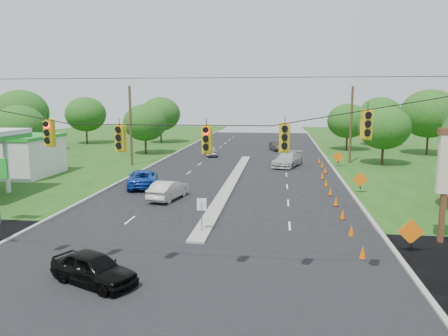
# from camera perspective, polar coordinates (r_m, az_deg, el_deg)

# --- Properties ---
(ground) EXTENTS (160.00, 160.00, 0.00)m
(ground) POSITION_cam_1_polar(r_m,az_deg,el_deg) (19.71, -6.11, -13.73)
(ground) COLOR black
(ground) RESTS_ON ground
(cross_street) EXTENTS (160.00, 14.00, 0.02)m
(cross_street) POSITION_cam_1_polar(r_m,az_deg,el_deg) (19.71, -6.11, -13.73)
(cross_street) COLOR black
(cross_street) RESTS_ON ground
(curb_left) EXTENTS (0.25, 110.00, 0.16)m
(curb_left) POSITION_cam_1_polar(r_m,az_deg,el_deg) (50.37, -9.35, 0.28)
(curb_left) COLOR gray
(curb_left) RESTS_ON ground
(curb_right) EXTENTS (0.25, 110.00, 0.16)m
(curb_right) POSITION_cam_1_polar(r_m,az_deg,el_deg) (48.60, 14.12, -0.20)
(curb_right) COLOR gray
(curb_right) RESTS_ON ground
(median) EXTENTS (1.00, 34.00, 0.18)m
(median) POSITION_cam_1_polar(r_m,az_deg,el_deg) (39.63, 0.97, -1.99)
(median) COLOR gray
(median) RESTS_ON ground
(median_sign) EXTENTS (0.55, 0.06, 2.05)m
(median_sign) POSITION_cam_1_polar(r_m,az_deg,el_deg) (24.82, -2.93, -5.30)
(median_sign) COLOR gray
(median_sign) RESTS_ON ground
(signal_span) EXTENTS (25.60, 0.32, 9.00)m
(signal_span) POSITION_cam_1_polar(r_m,az_deg,el_deg) (17.42, -7.31, 0.24)
(signal_span) COLOR #422D1C
(signal_span) RESTS_ON ground
(utility_pole_far_left) EXTENTS (0.28, 0.28, 9.00)m
(utility_pole_far_left) POSITION_cam_1_polar(r_m,az_deg,el_deg) (50.63, -12.09, 5.37)
(utility_pole_far_left) COLOR #422D1C
(utility_pole_far_left) RESTS_ON ground
(utility_pole_far_right) EXTENTS (0.28, 0.28, 9.00)m
(utility_pole_far_right) POSITION_cam_1_polar(r_m,az_deg,el_deg) (53.36, 16.26, 5.39)
(utility_pole_far_right) COLOR #422D1C
(utility_pole_far_right) RESTS_ON ground
(cone_0) EXTENTS (0.32, 0.32, 0.70)m
(cone_0) POSITION_cam_1_polar(r_m,az_deg,el_deg) (22.26, 17.67, -10.44)
(cone_0) COLOR #E45C01
(cone_0) RESTS_ON ground
(cone_1) EXTENTS (0.32, 0.32, 0.70)m
(cone_1) POSITION_cam_1_polar(r_m,az_deg,el_deg) (25.54, 16.29, -7.84)
(cone_1) COLOR #E45C01
(cone_1) RESTS_ON ground
(cone_2) EXTENTS (0.32, 0.32, 0.70)m
(cone_2) POSITION_cam_1_polar(r_m,az_deg,el_deg) (28.87, 15.24, -5.83)
(cone_2) COLOR #E45C01
(cone_2) RESTS_ON ground
(cone_3) EXTENTS (0.32, 0.32, 0.70)m
(cone_3) POSITION_cam_1_polar(r_m,az_deg,el_deg) (32.24, 14.41, -4.24)
(cone_3) COLOR #E45C01
(cone_3) RESTS_ON ground
(cone_4) EXTENTS (0.32, 0.32, 0.70)m
(cone_4) POSITION_cam_1_polar(r_m,az_deg,el_deg) (35.63, 13.74, -2.95)
(cone_4) COLOR #E45C01
(cone_4) RESTS_ON ground
(cone_5) EXTENTS (0.32, 0.32, 0.70)m
(cone_5) POSITION_cam_1_polar(r_m,az_deg,el_deg) (39.04, 13.19, -1.88)
(cone_5) COLOR #E45C01
(cone_5) RESTS_ON ground
(cone_6) EXTENTS (0.32, 0.32, 0.70)m
(cone_6) POSITION_cam_1_polar(r_m,az_deg,el_deg) (42.47, 12.73, -0.99)
(cone_6) COLOR #E45C01
(cone_6) RESTS_ON ground
(cone_7) EXTENTS (0.32, 0.32, 0.70)m
(cone_7) POSITION_cam_1_polar(r_m,az_deg,el_deg) (45.96, 13.08, -0.24)
(cone_7) COLOR #E45C01
(cone_7) RESTS_ON ground
(cone_8) EXTENTS (0.32, 0.32, 0.70)m
(cone_8) POSITION_cam_1_polar(r_m,az_deg,el_deg) (49.40, 12.69, 0.41)
(cone_8) COLOR #E45C01
(cone_8) RESTS_ON ground
(cone_9) EXTENTS (0.32, 0.32, 0.70)m
(cone_9) POSITION_cam_1_polar(r_m,az_deg,el_deg) (52.85, 12.35, 0.98)
(cone_9) COLOR #E45C01
(cone_9) RESTS_ON ground
(work_sign_0) EXTENTS (1.27, 0.58, 1.37)m
(work_sign_0) POSITION_cam_1_polar(r_m,az_deg,el_deg) (23.52, 23.23, -7.80)
(work_sign_0) COLOR black
(work_sign_0) RESTS_ON ground
(work_sign_1) EXTENTS (1.27, 0.58, 1.37)m
(work_sign_1) POSITION_cam_1_polar(r_m,az_deg,el_deg) (36.81, 17.39, -1.54)
(work_sign_1) COLOR black
(work_sign_1) RESTS_ON ground
(work_sign_2) EXTENTS (1.27, 0.58, 1.37)m
(work_sign_2) POSITION_cam_1_polar(r_m,az_deg,el_deg) (50.49, 14.69, 1.37)
(work_sign_2) COLOR black
(work_sign_2) RESTS_ON ground
(tree_2) EXTENTS (5.88, 5.88, 6.86)m
(tree_2) POSITION_cam_1_polar(r_m,az_deg,el_deg) (56.59, -25.13, 4.92)
(tree_2) COLOR black
(tree_2) RESTS_ON ground
(tree_3) EXTENTS (7.56, 7.56, 8.82)m
(tree_3) POSITION_cam_1_polar(r_m,az_deg,el_deg) (68.18, -24.98, 6.55)
(tree_3) COLOR black
(tree_3) RESTS_ON ground
(tree_4) EXTENTS (6.72, 6.72, 7.84)m
(tree_4) POSITION_cam_1_polar(r_m,az_deg,el_deg) (76.84, -17.61, 6.70)
(tree_4) COLOR black
(tree_4) RESTS_ON ground
(tree_5) EXTENTS (5.88, 5.88, 6.86)m
(tree_5) POSITION_cam_1_polar(r_m,az_deg,el_deg) (60.59, -10.28, 5.85)
(tree_5) COLOR black
(tree_5) RESTS_ON ground
(tree_6) EXTENTS (6.72, 6.72, 7.84)m
(tree_6) POSITION_cam_1_polar(r_m,az_deg,el_deg) (75.49, -8.29, 6.99)
(tree_6) COLOR black
(tree_6) RESTS_ON ground
(tree_9) EXTENTS (5.88, 5.88, 6.86)m
(tree_9) POSITION_cam_1_polar(r_m,az_deg,el_deg) (53.05, 20.17, 5.00)
(tree_9) COLOR black
(tree_9) RESTS_ON ground
(tree_10) EXTENTS (7.56, 7.56, 8.82)m
(tree_10) POSITION_cam_1_polar(r_m,az_deg,el_deg) (64.73, 25.25, 6.44)
(tree_10) COLOR black
(tree_10) RESTS_ON ground
(tree_11) EXTENTS (6.72, 6.72, 7.84)m
(tree_11) POSITION_cam_1_polar(r_m,az_deg,el_deg) (74.36, 19.69, 6.53)
(tree_11) COLOR black
(tree_11) RESTS_ON ground
(tree_12) EXTENTS (5.88, 5.88, 6.86)m
(tree_12) POSITION_cam_1_polar(r_m,az_deg,el_deg) (66.43, 15.85, 5.93)
(tree_12) COLOR black
(tree_12) RESTS_ON ground
(black_sedan) EXTENTS (4.33, 3.16, 1.37)m
(black_sedan) POSITION_cam_1_polar(r_m,az_deg,el_deg) (19.25, -16.66, -12.45)
(black_sedan) COLOR black
(black_sedan) RESTS_ON ground
(white_sedan) EXTENTS (2.40, 4.65, 1.46)m
(white_sedan) POSITION_cam_1_polar(r_m,az_deg,el_deg) (33.54, -7.29, -2.84)
(white_sedan) COLOR #BAADAB
(white_sedan) RESTS_ON ground
(blue_pickup) EXTENTS (3.96, 5.97, 1.52)m
(blue_pickup) POSITION_cam_1_polar(r_m,az_deg,el_deg) (38.50, -10.54, -1.32)
(blue_pickup) COLOR #1139A4
(blue_pickup) RESTS_ON ground
(silver_car_far) EXTENTS (3.88, 6.03, 1.63)m
(silver_car_far) POSITION_cam_1_polar(r_m,az_deg,el_deg) (49.57, 8.27, 1.11)
(silver_car_far) COLOR beige
(silver_car_far) RESTS_ON ground
(silver_car_oncoming) EXTENTS (2.41, 4.21, 1.35)m
(silver_car_oncoming) POSITION_cam_1_polar(r_m,az_deg,el_deg) (58.07, -1.73, 2.23)
(silver_car_oncoming) COLOR #9D9CA2
(silver_car_oncoming) RESTS_ON ground
(dark_car_receding) EXTENTS (2.29, 4.22, 1.32)m
(dark_car_receding) POSITION_cam_1_polar(r_m,az_deg,el_deg) (64.96, 6.81, 2.89)
(dark_car_receding) COLOR #262223
(dark_car_receding) RESTS_ON ground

